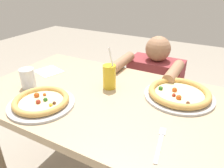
# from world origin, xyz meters

# --- Properties ---
(dining_table) EXTENTS (1.28, 0.80, 0.75)m
(dining_table) POSITION_xyz_m (0.00, 0.00, 0.64)
(dining_table) COLOR tan
(dining_table) RESTS_ON ground
(pizza_near) EXTENTS (0.32, 0.32, 0.04)m
(pizza_near) POSITION_xyz_m (-0.18, -0.23, 0.77)
(pizza_near) COLOR #B7B7BC
(pizza_near) RESTS_ON dining_table
(pizza_far) EXTENTS (0.36, 0.36, 0.04)m
(pizza_far) POSITION_xyz_m (0.39, 0.17, 0.77)
(pizza_far) COLOR #B7B7BC
(pizza_far) RESTS_ON dining_table
(drink_cup_colored) EXTENTS (0.07, 0.07, 0.24)m
(drink_cup_colored) POSITION_xyz_m (0.02, 0.09, 0.82)
(drink_cup_colored) COLOR gold
(drink_cup_colored) RESTS_ON dining_table
(water_cup_clear) EXTENTS (0.08, 0.08, 0.11)m
(water_cup_clear) POSITION_xyz_m (-0.38, -0.12, 0.81)
(water_cup_clear) COLOR silver
(water_cup_clear) RESTS_ON dining_table
(paper_napkin) EXTENTS (0.19, 0.18, 0.00)m
(paper_napkin) POSITION_xyz_m (-0.44, 0.10, 0.75)
(paper_napkin) COLOR white
(paper_napkin) RESTS_ON dining_table
(fork) EXTENTS (0.05, 0.20, 0.00)m
(fork) POSITION_xyz_m (0.41, -0.21, 0.75)
(fork) COLOR silver
(fork) RESTS_ON dining_table
(diner_seated) EXTENTS (0.43, 0.53, 0.94)m
(diner_seated) POSITION_xyz_m (0.13, 0.63, 0.42)
(diner_seated) COLOR #333847
(diner_seated) RESTS_ON ground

